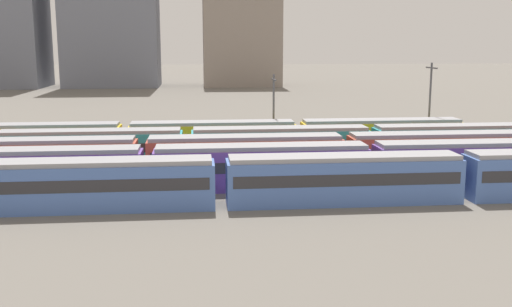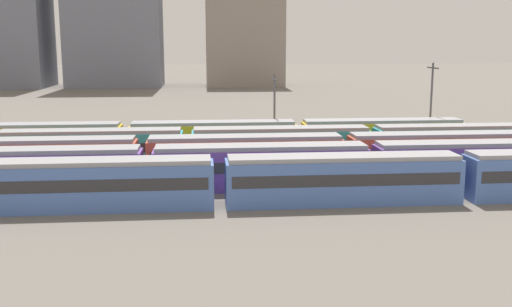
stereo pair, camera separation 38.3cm
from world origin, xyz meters
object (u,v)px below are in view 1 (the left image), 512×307
Objects in this scene: train_track_0 at (462,176)px; catenary_pole_1 at (274,108)px; train_track_3 at (371,143)px; catenary_pole_3 at (430,100)px; train_track_4 at (213,138)px.

catenary_pole_1 is (-11.80, 23.90, 2.95)m from train_track_0.
train_track_3 is 7.55× the size of catenary_pole_3.
train_track_0 is 25.29m from catenary_pole_3.
catenary_pole_3 is at bearing 7.29° from train_track_4.
catenary_pole_1 is (-9.08, 8.30, 2.95)m from train_track_3.
catenary_pole_3 is (18.62, 0.18, 0.64)m from catenary_pole_1.
train_track_3 is 16.98m from train_track_4.
catenary_pole_1 is at bearing -179.43° from catenary_pole_3.
catenary_pole_3 is (25.70, 3.29, 3.59)m from train_track_4.
train_track_4 is 8.27m from catenary_pole_1.
catenary_pole_3 reaches higher than train_track_3.
train_track_4 is 26.16m from catenary_pole_3.
train_track_3 is at bearing -42.43° from catenary_pole_1.
train_track_0 is at bearing -80.11° from train_track_3.
catenary_pole_3 is at bearing 74.20° from train_track_0.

